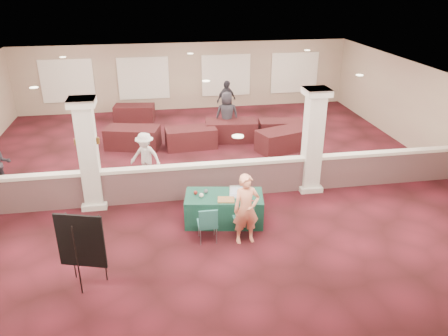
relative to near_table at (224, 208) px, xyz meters
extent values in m
plane|color=#47111A|center=(-0.05, 3.00, -0.40)|extent=(16.00, 16.00, 0.00)
cube|color=gray|center=(-0.05, 11.00, 1.20)|extent=(16.00, 0.04, 3.20)
cube|color=gray|center=(-0.05, -5.00, 1.20)|extent=(16.00, 0.04, 3.20)
cube|color=gray|center=(7.95, 3.00, 1.20)|extent=(0.04, 16.00, 3.20)
cube|color=white|center=(-0.05, 3.00, 2.80)|extent=(16.00, 16.00, 0.02)
cube|color=brown|center=(-0.05, 1.50, 0.10)|extent=(15.60, 0.20, 1.00)
cube|color=beige|center=(-0.05, 1.50, 0.65)|extent=(15.60, 0.28, 0.10)
cube|color=beige|center=(-3.55, 1.50, 1.20)|extent=(0.50, 0.50, 3.20)
cube|color=beige|center=(-3.55, 1.50, -0.32)|extent=(0.70, 0.70, 0.16)
cube|color=beige|center=(-3.55, 1.50, 2.70)|extent=(0.72, 0.72, 0.20)
cube|color=beige|center=(2.95, 1.50, 1.20)|extent=(0.50, 0.50, 3.20)
cube|color=beige|center=(2.95, 1.50, -0.32)|extent=(0.70, 0.70, 0.16)
cube|color=beige|center=(2.95, 1.50, 2.70)|extent=(0.72, 0.72, 0.20)
cylinder|color=brown|center=(-3.83, 1.50, 1.60)|extent=(0.12, 0.12, 0.18)
cylinder|color=white|center=(-3.83, 1.50, 1.60)|extent=(0.09, 0.09, 0.10)
cylinder|color=brown|center=(-3.27, 1.50, 1.60)|extent=(0.12, 0.12, 0.18)
cylinder|color=white|center=(-3.27, 1.50, 1.60)|extent=(0.09, 0.09, 0.10)
cube|color=#0D3128|center=(0.00, 0.00, 0.00)|extent=(2.21, 1.37, 0.79)
cube|color=#1F595B|center=(0.37, -0.70, 0.07)|extent=(0.51, 0.51, 0.06)
cube|color=#1F595B|center=(0.39, -0.92, 0.33)|extent=(0.46, 0.09, 0.46)
cylinder|color=gray|center=(0.19, -0.92, -0.18)|extent=(0.03, 0.03, 0.43)
cylinder|color=gray|center=(0.58, -0.89, -0.18)|extent=(0.03, 0.03, 0.43)
cylinder|color=gray|center=(0.16, -0.52, -0.18)|extent=(0.03, 0.03, 0.43)
cylinder|color=gray|center=(0.55, -0.49, -0.18)|extent=(0.03, 0.03, 0.43)
cube|color=#1F595B|center=(-0.56, -0.82, 0.08)|extent=(0.49, 0.49, 0.06)
cube|color=#1F595B|center=(-0.56, -1.05, 0.34)|extent=(0.46, 0.05, 0.46)
cylinder|color=gray|center=(-0.76, -1.02, -0.17)|extent=(0.03, 0.03, 0.44)
cylinder|color=gray|center=(-0.36, -1.02, -0.17)|extent=(0.03, 0.03, 0.44)
cylinder|color=gray|center=(-0.76, -0.62, -0.17)|extent=(0.03, 0.03, 0.44)
cylinder|color=gray|center=(-0.36, -0.62, -0.17)|extent=(0.03, 0.03, 0.44)
cube|color=black|center=(-3.37, -2.14, 0.74)|extent=(1.00, 0.35, 1.24)
cylinder|color=black|center=(-3.65, -1.82, 0.43)|extent=(0.04, 0.04, 1.65)
cylinder|color=black|center=(-2.96, -2.03, 0.43)|extent=(0.04, 0.04, 1.65)
cylinder|color=black|center=(-3.45, -2.39, 0.43)|extent=(0.04, 0.04, 1.65)
imported|color=#EF8268|center=(0.38, -1.04, 0.52)|extent=(0.69, 0.49, 1.83)
cube|color=black|center=(-2.55, 6.00, 0.01)|extent=(2.20, 1.49, 0.81)
cube|color=black|center=(-0.34, 5.67, -0.01)|extent=(1.98, 1.08, 0.78)
cube|color=black|center=(3.10, 4.79, 0.01)|extent=(2.22, 1.58, 0.81)
cube|color=black|center=(-2.55, 9.45, -0.04)|extent=(1.88, 1.12, 0.72)
cube|color=black|center=(1.33, 6.20, 0.01)|extent=(2.10, 1.19, 0.82)
cube|color=black|center=(3.40, 6.20, -0.04)|extent=(1.84, 1.07, 0.71)
imported|color=#BCBBB7|center=(-2.05, 3.00, 0.41)|extent=(1.14, 0.88, 1.62)
imported|color=black|center=(1.61, 8.92, 0.51)|extent=(1.17, 0.98, 1.81)
imported|color=black|center=(1.22, 6.55, 0.56)|extent=(0.97, 0.57, 1.90)
cube|color=silver|center=(0.31, -0.11, 0.41)|extent=(0.40, 0.31, 0.02)
cube|color=silver|center=(0.33, 0.01, 0.54)|extent=(0.36, 0.07, 0.24)
cube|color=silver|center=(0.33, 0.01, 0.52)|extent=(0.32, 0.06, 0.21)
cube|color=orange|center=(0.01, -0.28, 0.41)|extent=(0.48, 0.39, 0.03)
sphere|color=#F1DFC7|center=(-0.61, -0.01, 0.46)|extent=(0.12, 0.12, 0.12)
sphere|color=#5E1F12|center=(-0.74, 0.18, 0.45)|extent=(0.11, 0.11, 0.11)
sphere|color=#49484D|center=(-0.46, 0.21, 0.45)|extent=(0.11, 0.11, 0.11)
cube|color=red|center=(0.64, -0.42, 0.40)|extent=(0.13, 0.05, 0.01)
camera|label=1|loc=(-1.71, -10.14, 5.81)|focal=35.00mm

